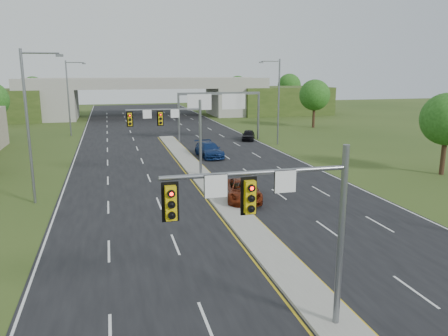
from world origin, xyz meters
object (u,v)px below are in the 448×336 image
at_px(car_far_a, 243,190).
at_px(car_far_b, 209,150).
at_px(signal_mast_far, 175,126).
at_px(car_far_c, 248,135).
at_px(signal_mast_near, 284,213).
at_px(sign_gantry, 218,103).
at_px(overpass, 147,100).

distance_m(car_far_a, car_far_b, 17.19).
relative_size(signal_mast_far, car_far_c, 1.68).
xyz_separation_m(signal_mast_near, sign_gantry, (8.95, 44.99, 0.51)).
xyz_separation_m(car_far_b, car_far_c, (8.06, 10.62, -0.10)).
bearing_deg(signal_mast_far, overpass, 87.65).
xyz_separation_m(signal_mast_far, sign_gantry, (8.95, 19.99, 0.51)).
distance_m(sign_gantry, car_far_b, 12.49).
distance_m(sign_gantry, car_far_a, 28.99).
bearing_deg(sign_gantry, signal_mast_far, -114.11).
bearing_deg(car_far_b, car_far_c, 48.65).
bearing_deg(overpass, sign_gantry, -79.21).
bearing_deg(car_far_c, car_far_a, -87.24).
height_order(signal_mast_far, car_far_b, signal_mast_far).
bearing_deg(car_far_c, overpass, 128.49).
relative_size(signal_mast_near, car_far_b, 1.26).
bearing_deg(sign_gantry, signal_mast_near, -101.25).
distance_m(signal_mast_far, car_far_a, 9.83).
bearing_deg(overpass, car_far_b, -86.50).
relative_size(sign_gantry, car_far_b, 2.08).
xyz_separation_m(sign_gantry, overpass, (-6.68, 35.08, -1.69)).
height_order(overpass, car_far_c, overpass).
relative_size(sign_gantry, car_far_c, 2.79).
distance_m(sign_gantry, car_far_c, 6.18).
height_order(car_far_b, car_far_c, car_far_b).
relative_size(sign_gantry, car_far_a, 2.16).
distance_m(signal_mast_near, overpass, 80.11).
bearing_deg(car_far_a, signal_mast_far, 126.19).
distance_m(car_far_b, car_far_c, 13.33).
bearing_deg(car_far_c, car_far_b, -105.76).
distance_m(signal_mast_near, car_far_b, 34.56).
height_order(signal_mast_near, car_far_b, signal_mast_near).
height_order(sign_gantry, car_far_b, sign_gantry).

